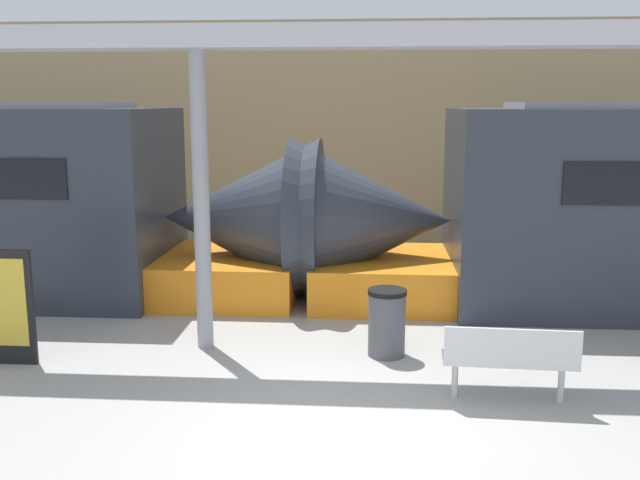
% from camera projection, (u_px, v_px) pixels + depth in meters
% --- Properties ---
extents(ground_plane, '(60.00, 60.00, 0.00)m').
position_uv_depth(ground_plane, '(327.00, 434.00, 6.96)').
color(ground_plane, '#9E9B96').
extents(station_wall, '(56.00, 0.20, 5.00)m').
position_uv_depth(station_wall, '(355.00, 134.00, 16.15)').
color(station_wall, tan).
rests_on(station_wall, ground_plane).
extents(bench_near, '(1.43, 0.51, 0.87)m').
position_uv_depth(bench_near, '(510.00, 357.00, 7.59)').
color(bench_near, silver).
rests_on(bench_near, ground_plane).
extents(trash_bin, '(0.50, 0.50, 0.87)m').
position_uv_depth(trash_bin, '(387.00, 322.00, 9.06)').
color(trash_bin, '#4C4F54').
rests_on(trash_bin, ground_plane).
extents(support_column_near, '(0.21, 0.21, 3.83)m').
position_uv_depth(support_column_near, '(201.00, 204.00, 9.11)').
color(support_column_near, gray).
rests_on(support_column_near, ground_plane).
extents(canopy_beam, '(28.00, 0.60, 0.28)m').
position_uv_depth(canopy_beam, '(196.00, 37.00, 8.72)').
color(canopy_beam, '#B7B7BC').
rests_on(canopy_beam, support_column_near).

